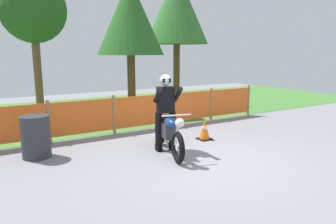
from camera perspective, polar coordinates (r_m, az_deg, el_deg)
name	(u,v)px	position (r m, az deg, el deg)	size (l,w,h in m)	color
ground	(208,161)	(6.42, 7.28, -8.89)	(24.00, 24.00, 0.02)	gray
grass_verge	(101,110)	(12.02, -12.27, 0.30)	(24.00, 7.02, 0.01)	#427A33
barrier_fence	(142,111)	(8.73, -4.87, 0.17)	(8.36, 0.08, 1.05)	#997547
tree_leftmost	(33,11)	(12.55, -23.55, 16.66)	(2.33, 2.33, 4.82)	brown
tree_near_left	(130,17)	(11.11, -6.98, 16.86)	(2.31, 2.31, 4.64)	brown
tree_near_right	(177,8)	(13.77, 1.63, 18.50)	(2.68, 2.68, 5.51)	brown
motorcycle_lead	(168,132)	(6.72, 0.05, -3.67)	(0.77, 1.98, 0.96)	black
rider_lead	(165,108)	(6.82, -0.49, 0.74)	(0.65, 0.75, 1.69)	black
traffic_cone	(205,129)	(7.83, 6.73, -3.19)	(0.32, 0.32, 0.53)	black
spare_drum	(36,137)	(6.99, -23.13, -4.20)	(0.58, 0.58, 0.88)	#2D2D33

